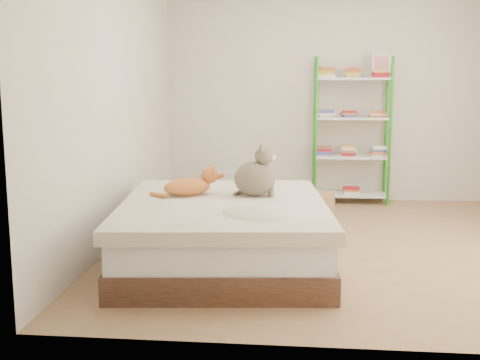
# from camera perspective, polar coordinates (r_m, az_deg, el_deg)

# --- Properties ---
(room) EXTENTS (3.81, 4.21, 2.61)m
(room) POSITION_cam_1_polar(r_m,az_deg,el_deg) (5.22, 9.07, 7.84)
(room) COLOR #A38164
(room) RESTS_ON ground
(bed) EXTENTS (1.76, 2.11, 0.50)m
(bed) POSITION_cam_1_polar(r_m,az_deg,el_deg) (4.77, -1.56, -4.95)
(bed) COLOR brown
(bed) RESTS_ON ground
(orange_cat) EXTENTS (0.53, 0.44, 0.19)m
(orange_cat) POSITION_cam_1_polar(r_m,az_deg,el_deg) (4.92, -5.04, -0.43)
(orange_cat) COLOR #D37C3C
(orange_cat) RESTS_ON bed
(grey_cat) EXTENTS (0.39, 0.33, 0.41)m
(grey_cat) POSITION_cam_1_polar(r_m,az_deg,el_deg) (4.87, 1.43, 0.85)
(grey_cat) COLOR gray
(grey_cat) RESTS_ON bed
(shelf_unit) EXTENTS (0.88, 0.36, 1.74)m
(shelf_unit) POSITION_cam_1_polar(r_m,az_deg,el_deg) (7.14, 10.57, 4.86)
(shelf_unit) COLOR #25981F
(shelf_unit) RESTS_ON ground
(cardboard_box) EXTENTS (0.63, 0.66, 0.40)m
(cardboard_box) POSITION_cam_1_polar(r_m,az_deg,el_deg) (5.98, 5.97, -2.75)
(cardboard_box) COLOR #A1844D
(cardboard_box) RESTS_ON ground
(white_bin) EXTENTS (0.39, 0.37, 0.37)m
(white_bin) POSITION_cam_1_polar(r_m,az_deg,el_deg) (7.22, -1.08, -0.52)
(white_bin) COLOR silver
(white_bin) RESTS_ON ground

